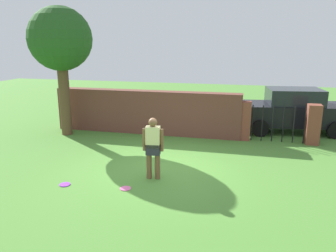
{
  "coord_description": "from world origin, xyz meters",
  "views": [
    {
      "loc": [
        2.34,
        -8.31,
        3.45
      ],
      "look_at": [
        0.02,
        1.04,
        1.0
      ],
      "focal_mm": 35.13,
      "sensor_mm": 36.0,
      "label": 1
    }
  ],
  "objects_px": {
    "frisbee_purple": "(65,185)",
    "car": "(293,110)",
    "tree": "(60,41)",
    "person": "(153,146)",
    "frisbee_pink": "(125,188)"
  },
  "relations": [
    {
      "from": "frisbee_purple",
      "to": "car",
      "type": "bearing_deg",
      "value": 48.08
    },
    {
      "from": "car",
      "to": "frisbee_purple",
      "type": "bearing_deg",
      "value": 40.17
    },
    {
      "from": "tree",
      "to": "person",
      "type": "bearing_deg",
      "value": -36.6
    },
    {
      "from": "frisbee_purple",
      "to": "frisbee_pink",
      "type": "height_order",
      "value": "same"
    },
    {
      "from": "car",
      "to": "frisbee_pink",
      "type": "bearing_deg",
      "value": 47.77
    },
    {
      "from": "car",
      "to": "frisbee_pink",
      "type": "distance_m",
      "value": 8.03
    },
    {
      "from": "person",
      "to": "frisbee_purple",
      "type": "distance_m",
      "value": 2.41
    },
    {
      "from": "tree",
      "to": "person",
      "type": "xyz_separation_m",
      "value": [
        4.46,
        -3.31,
        -2.61
      ]
    },
    {
      "from": "car",
      "to": "frisbee_purple",
      "type": "relative_size",
      "value": 16.27
    },
    {
      "from": "tree",
      "to": "car",
      "type": "height_order",
      "value": "tree"
    },
    {
      "from": "person",
      "to": "frisbee_purple",
      "type": "xyz_separation_m",
      "value": [
        -2.03,
        -0.94,
        -0.89
      ]
    },
    {
      "from": "person",
      "to": "car",
      "type": "relative_size",
      "value": 0.37
    },
    {
      "from": "person",
      "to": "frisbee_pink",
      "type": "height_order",
      "value": "person"
    },
    {
      "from": "person",
      "to": "frisbee_pink",
      "type": "relative_size",
      "value": 6.0
    },
    {
      "from": "frisbee_pink",
      "to": "person",
      "type": "bearing_deg",
      "value": 58.58
    }
  ]
}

